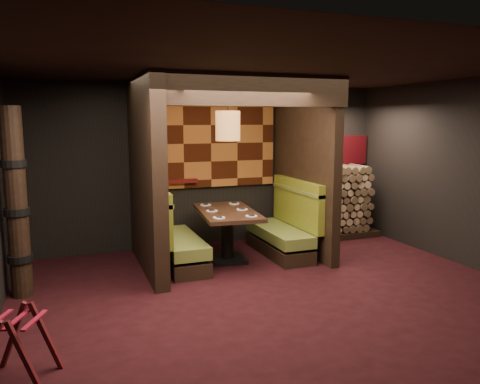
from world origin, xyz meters
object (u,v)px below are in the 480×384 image
dining_table (227,225)px  totem_column (16,205)px  pendant_lamp (228,126)px  firewood_stack (333,202)px  booth_bench_right (285,230)px  luggage_rack (18,343)px  booth_bench_left (173,240)px

dining_table → totem_column: bearing=-170.6°
pendant_lamp → totem_column: size_ratio=0.39×
dining_table → firewood_stack: firewood_stack is taller
firewood_stack → totem_column: bearing=-166.8°
booth_bench_right → dining_table: 1.06m
pendant_lamp → luggage_rack: 4.22m
booth_bench_right → dining_table: bearing=-176.5°
booth_bench_right → dining_table: booth_bench_right is taller
totem_column → firewood_stack: totem_column is taller
dining_table → luggage_rack: bearing=-137.0°
pendant_lamp → dining_table: bearing=90.0°
booth_bench_left → firewood_stack: firewood_stack is taller
pendant_lamp → totem_column: bearing=-171.6°
booth_bench_left → dining_table: (0.85, -0.06, 0.18)m
booth_bench_left → dining_table: bearing=-4.3°
pendant_lamp → totem_column: 3.12m
totem_column → firewood_stack: 5.50m
booth_bench_right → totem_column: bearing=-172.1°
dining_table → pendant_lamp: (0.00, -0.05, 1.56)m
booth_bench_left → totem_column: size_ratio=0.67×
pendant_lamp → luggage_rack: size_ratio=1.27×
booth_bench_right → pendant_lamp: pendant_lamp is taller
pendant_lamp → firewood_stack: pendant_lamp is taller
booth_bench_right → pendant_lamp: 2.03m
dining_table → pendant_lamp: bearing=-90.0°
dining_table → pendant_lamp: pendant_lamp is taller
booth_bench_right → pendant_lamp: size_ratio=1.71×
booth_bench_left → firewood_stack: size_ratio=0.92×
booth_bench_right → firewood_stack: firewood_stack is taller
dining_table → firewood_stack: 2.51m
pendant_lamp → firewood_stack: size_ratio=0.54×
luggage_rack → firewood_stack: bearing=33.1°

